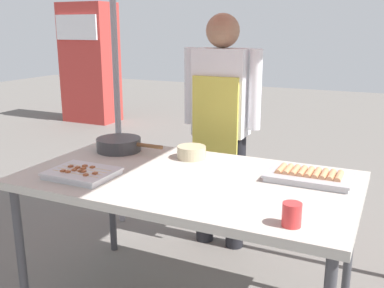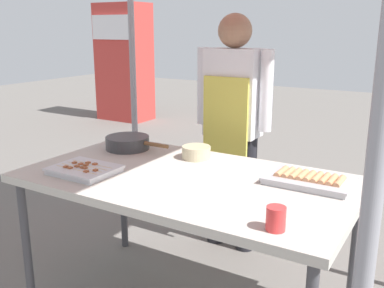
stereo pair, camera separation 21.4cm
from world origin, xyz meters
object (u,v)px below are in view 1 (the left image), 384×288
(stall_table, at_px, (188,186))
(condiment_bowl, at_px, (191,152))
(cooking_wok, at_px, (119,144))
(tray_grilled_sausages, at_px, (309,176))
(tray_meat_skewers, at_px, (82,173))
(vendor_woman, at_px, (221,115))
(drink_cup_near_edge, at_px, (292,215))
(neighbor_stall_left, at_px, (90,63))

(stall_table, relative_size, condiment_bowl, 10.16)
(cooking_wok, bearing_deg, tray_grilled_sausages, -2.41)
(tray_meat_skewers, height_order, vendor_woman, vendor_woman)
(drink_cup_near_edge, relative_size, neighbor_stall_left, 0.05)
(vendor_woman, bearing_deg, stall_table, 99.82)
(neighbor_stall_left, bearing_deg, cooking_wok, -50.23)
(stall_table, relative_size, cooking_wok, 3.84)
(tray_grilled_sausages, relative_size, neighbor_stall_left, 0.22)
(condiment_bowl, distance_m, neighbor_stall_left, 4.88)
(vendor_woman, distance_m, neighbor_stall_left, 4.52)
(cooking_wok, relative_size, condiment_bowl, 2.65)
(condiment_bowl, bearing_deg, stall_table, -68.29)
(tray_meat_skewers, height_order, drink_cup_near_edge, drink_cup_near_edge)
(stall_table, distance_m, tray_meat_skewers, 0.51)
(drink_cup_near_edge, distance_m, vendor_woman, 1.33)
(stall_table, relative_size, tray_grilled_sausages, 4.09)
(tray_meat_skewers, distance_m, drink_cup_near_edge, 1.05)
(tray_meat_skewers, relative_size, neighbor_stall_left, 0.17)
(cooking_wok, height_order, neighbor_stall_left, neighbor_stall_left)
(stall_table, height_order, drink_cup_near_edge, drink_cup_near_edge)
(tray_meat_skewers, relative_size, vendor_woman, 0.21)
(stall_table, relative_size, tray_meat_skewers, 5.07)
(tray_grilled_sausages, bearing_deg, stall_table, -160.19)
(tray_meat_skewers, distance_m, condiment_bowl, 0.61)
(cooking_wok, bearing_deg, drink_cup_near_edge, -26.96)
(tray_grilled_sausages, xyz_separation_m, cooking_wok, (-1.10, 0.05, 0.02))
(tray_meat_skewers, distance_m, vendor_woman, 1.06)
(tray_meat_skewers, bearing_deg, stall_table, 25.84)
(cooking_wok, xyz_separation_m, condiment_bowl, (0.45, 0.04, -0.01))
(neighbor_stall_left, bearing_deg, drink_cup_near_edge, -45.24)
(tray_grilled_sausages, xyz_separation_m, drink_cup_near_edge, (0.04, -0.53, 0.02))
(condiment_bowl, distance_m, drink_cup_near_edge, 0.93)
(vendor_woman, bearing_deg, neighbor_stall_left, -41.72)
(tray_meat_skewers, relative_size, drink_cup_near_edge, 3.55)
(stall_table, bearing_deg, drink_cup_near_edge, -30.20)
(tray_grilled_sausages, bearing_deg, drink_cup_near_edge, -85.89)
(tray_meat_skewers, bearing_deg, condiment_bowl, 55.51)
(tray_grilled_sausages, distance_m, drink_cup_near_edge, 0.54)
(cooking_wok, distance_m, condiment_bowl, 0.45)
(tray_grilled_sausages, relative_size, tray_meat_skewers, 1.24)
(drink_cup_near_edge, height_order, vendor_woman, vendor_woman)
(cooking_wok, height_order, condiment_bowl, cooking_wok)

